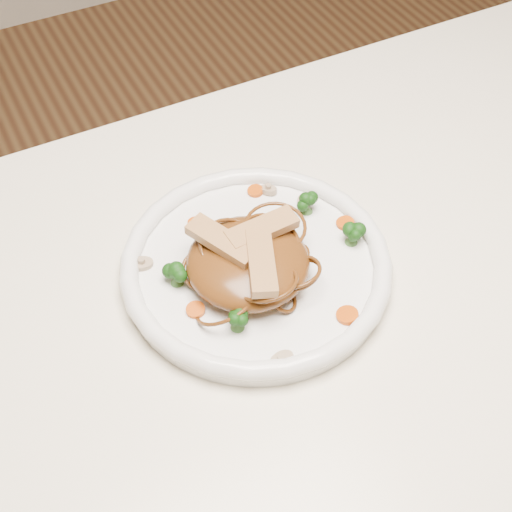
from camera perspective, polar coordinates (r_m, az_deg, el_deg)
name	(u,v)px	position (r m, az deg, el deg)	size (l,w,h in m)	color
table	(305,383)	(0.80, 3.92, -10.04)	(1.20, 0.80, 0.75)	#F2E5CD
plate	(256,270)	(0.75, 0.00, -1.10)	(0.28, 0.28, 0.02)	white
noodle_mound	(248,262)	(0.72, -0.65, -0.49)	(0.13, 0.13, 0.04)	#5A2D11
chicken_a	(262,229)	(0.72, 0.47, 2.16)	(0.08, 0.02, 0.01)	tan
chicken_b	(222,241)	(0.71, -2.73, 1.20)	(0.08, 0.02, 0.01)	tan
chicken_c	(261,263)	(0.69, 0.43, -0.55)	(0.08, 0.03, 0.01)	tan
broccoli_0	(307,201)	(0.79, 4.10, 4.35)	(0.03, 0.03, 0.03)	#0F3F0D
broccoli_1	(176,274)	(0.73, -6.37, -1.41)	(0.02, 0.02, 0.03)	#0F3F0D
broccoli_2	(237,318)	(0.69, -1.50, -4.94)	(0.03, 0.03, 0.03)	#0F3F0D
broccoli_3	(352,233)	(0.76, 7.67, 1.81)	(0.02, 0.02, 0.03)	#0F3F0D
carrot_0	(255,191)	(0.82, -0.06, 5.19)	(0.02, 0.02, 0.01)	#B74606
carrot_1	(196,310)	(0.71, -4.83, -4.29)	(0.02, 0.02, 0.01)	#B74606
carrot_2	(345,223)	(0.79, 7.10, 2.61)	(0.02, 0.02, 0.01)	#B74606
carrot_3	(196,223)	(0.79, -4.82, 2.62)	(0.02, 0.02, 0.01)	#B74606
carrot_4	(347,315)	(0.71, 7.27, -4.69)	(0.02, 0.02, 0.01)	#B74606
mushroom_0	(282,361)	(0.67, 2.05, -8.33)	(0.03, 0.03, 0.01)	#BEAD8E
mushroom_1	(304,201)	(0.81, 3.81, 4.35)	(0.02, 0.02, 0.01)	#BEAD8E
mushroom_2	(142,264)	(0.75, -9.05, -0.61)	(0.02, 0.02, 0.01)	#BEAD8E
mushroom_3	(268,190)	(0.82, 0.99, 5.28)	(0.02, 0.02, 0.01)	#BEAD8E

